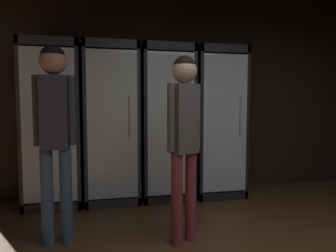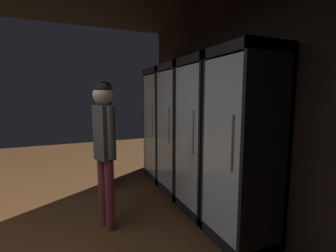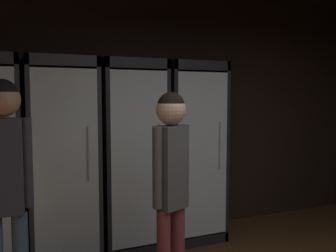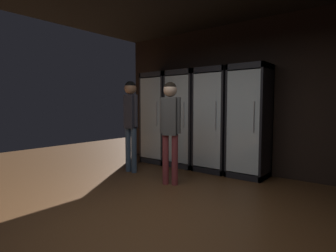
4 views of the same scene
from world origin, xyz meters
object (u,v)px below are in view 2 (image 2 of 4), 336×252
shopper_far (104,138)px  cooler_far_left (166,125)px  cooler_right (246,149)px  cooler_left (183,131)px  shopper_near (106,122)px  cooler_center (208,137)px

shopper_far → cooler_far_left: bearing=135.5°
cooler_right → shopper_far: bearing=-121.5°
cooler_left → shopper_far: (0.60, -1.27, 0.07)m
cooler_left → cooler_right: size_ratio=1.00×
cooler_far_left → shopper_near: 1.11m
cooler_center → shopper_far: bearing=-94.0°
shopper_near → shopper_far: size_ratio=1.05×
cooler_far_left → shopper_far: 1.82m
cooler_center → shopper_far: cooler_center is taller
cooler_center → shopper_near: size_ratio=1.15×
cooler_left → cooler_far_left: bearing=-179.9°
cooler_left → cooler_center: same height
shopper_near → shopper_far: bearing=-9.8°
cooler_far_left → cooler_left: 0.69m
cooler_left → shopper_far: bearing=-64.7°
cooler_right → shopper_near: bearing=-149.9°
cooler_far_left → shopper_far: (1.29, -1.27, 0.07)m
shopper_near → cooler_right: bearing=30.1°
cooler_left → cooler_center: bearing=-0.2°
cooler_left → cooler_right: 1.38m
cooler_center → shopper_far: 1.28m
cooler_far_left → cooler_right: (2.08, -0.00, 0.00)m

